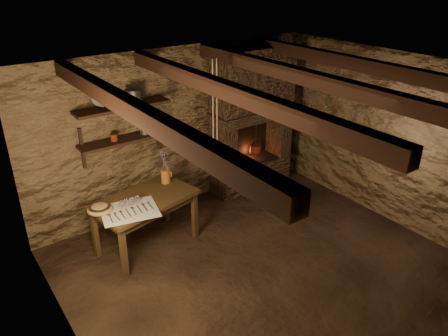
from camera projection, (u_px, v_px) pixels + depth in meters
floor at (261, 266)px, 5.44m from camera, size 4.50×4.50×0.00m
back_wall at (176, 130)px, 6.40m from camera, size 4.50×0.04×2.40m
front_wall at (428, 273)px, 3.46m from camera, size 4.50×0.04×2.40m
left_wall at (64, 250)px, 3.74m from camera, size 0.04×4.00×2.40m
right_wall at (387, 138)px, 6.11m from camera, size 0.04×4.00×2.40m
ceiling at (269, 75)px, 4.41m from camera, size 4.50×4.00×0.04m
beam_far_left at (133, 110)px, 3.66m from camera, size 0.14×3.95×0.16m
beam_mid_left at (229, 91)px, 4.19m from camera, size 0.14×3.95×0.16m
beam_mid_right at (304, 77)px, 4.71m from camera, size 0.14×3.95×0.16m
beam_far_right at (363, 65)px, 5.24m from camera, size 0.14×3.95×0.16m
shelf_lower at (126, 139)px, 5.79m from camera, size 1.25×0.30×0.04m
shelf_upper at (122, 107)px, 5.60m from camera, size 1.25×0.30×0.04m
hearth at (252, 116)px, 6.87m from camera, size 1.43×0.51×2.30m
work_table at (146, 221)px, 5.66m from camera, size 1.40×0.98×0.73m
linen_cloth at (130, 211)px, 5.22m from camera, size 0.76×0.67×0.01m
pewter_cutlery_row at (130, 211)px, 5.20m from camera, size 0.59×0.33×0.01m
drinking_glasses at (126, 203)px, 5.31m from camera, size 0.21×0.06×0.09m
stoneware_jug at (165, 170)px, 5.82m from camera, size 0.17×0.17×0.45m
wooden_bowl at (100, 209)px, 5.20m from camera, size 0.36×0.36×0.11m
iron_stockpot at (134, 97)px, 5.64m from camera, size 0.29×0.29×0.16m
tin_pan at (101, 98)px, 5.49m from camera, size 0.25×0.15×0.23m
small_kettle at (145, 130)px, 5.90m from camera, size 0.20×0.17×0.18m
rusty_tin at (114, 137)px, 5.68m from camera, size 0.12×0.12×0.09m
red_pot at (256, 148)px, 7.09m from camera, size 0.20×0.20×0.54m
hanging_ropes at (215, 106)px, 5.47m from camera, size 0.08×0.08×1.20m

